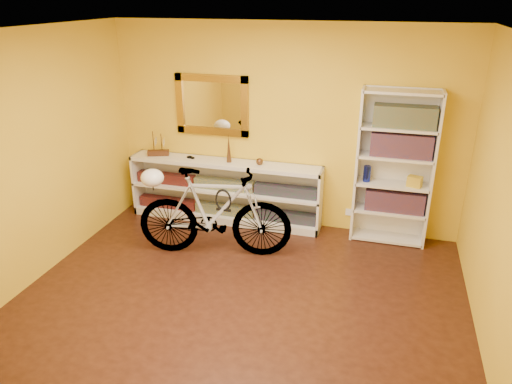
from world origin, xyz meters
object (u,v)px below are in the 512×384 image
(console_unit, at_px, (225,191))
(bicycle, at_px, (214,213))
(bookcase, at_px, (394,169))
(helmet, at_px, (152,178))

(console_unit, height_order, bicycle, bicycle)
(console_unit, bearing_deg, bookcase, 0.67)
(console_unit, height_order, helmet, helmet)
(console_unit, bearing_deg, bicycle, -78.19)
(bookcase, relative_size, bicycle, 1.04)
(console_unit, xyz_separation_m, helmet, (-0.50, -1.03, 0.53))
(helmet, bearing_deg, bicycle, 10.86)
(console_unit, height_order, bookcase, bookcase)
(bicycle, bearing_deg, helmet, 90.00)
(bookcase, height_order, bicycle, bookcase)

